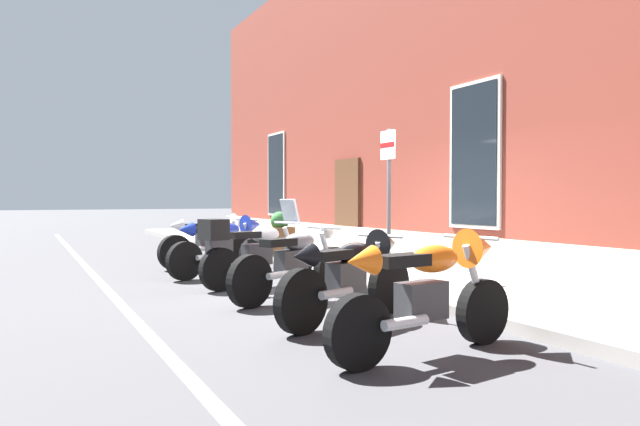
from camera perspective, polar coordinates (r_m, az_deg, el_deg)
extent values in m
plane|color=#38383A|center=(8.78, 2.30, -7.42)|extent=(140.00, 140.00, 0.00)
cube|color=gray|center=(9.48, 9.22, -6.36)|extent=(32.00, 2.61, 0.14)
cube|color=silver|center=(7.74, -19.02, -8.67)|extent=(32.00, 0.12, 0.01)
cube|color=maroon|center=(13.27, 27.48, 11.85)|extent=(26.00, 7.49, 7.58)
cube|color=gray|center=(10.25, 14.94, -4.23)|extent=(26.00, 0.10, 0.70)
cube|color=silver|center=(17.63, -4.33, 3.85)|extent=(1.22, 0.06, 2.52)
cube|color=black|center=(17.61, -4.42, 3.85)|extent=(1.10, 0.03, 2.40)
cube|color=#472B19|center=(13.72, 2.73, 0.58)|extent=(1.10, 0.08, 2.30)
cube|color=silver|center=(10.24, 15.09, 5.57)|extent=(1.22, 0.06, 2.52)
cube|color=black|center=(10.22, 14.96, 5.58)|extent=(1.10, 0.03, 2.40)
cylinder|color=black|center=(11.95, -7.69, -3.47)|extent=(0.27, 0.68, 0.67)
cylinder|color=black|center=(11.20, -14.18, -3.82)|extent=(0.27, 0.68, 0.67)
cylinder|color=silver|center=(11.87, -8.10, -2.23)|extent=(0.14, 0.33, 0.65)
cube|color=#28282B|center=(11.52, -11.05, -2.77)|extent=(0.32, 0.48, 0.32)
ellipsoid|color=silver|center=(11.57, -10.41, -1.28)|extent=(0.37, 0.57, 0.24)
cube|color=black|center=(11.39, -12.06, -1.28)|extent=(0.33, 0.52, 0.10)
cylinder|color=silver|center=(11.81, -8.43, -0.40)|extent=(0.61, 0.18, 0.04)
cylinder|color=silver|center=(11.28, -12.07, -3.52)|extent=(0.19, 0.46, 0.09)
cone|color=silver|center=(11.89, -7.90, -0.86)|extent=(0.43, 0.41, 0.36)
cone|color=silver|center=(11.18, -14.11, -1.24)|extent=(0.29, 0.31, 0.24)
cylinder|color=black|center=(10.59, -6.46, -4.15)|extent=(0.31, 0.65, 0.65)
cylinder|color=black|center=(9.75, -13.27, -4.66)|extent=(0.31, 0.65, 0.65)
cylinder|color=silver|center=(10.50, -6.90, -2.73)|extent=(0.16, 0.33, 0.66)
cube|color=#28282B|center=(10.10, -9.96, -3.40)|extent=(0.34, 0.49, 0.32)
ellipsoid|color=#192D9E|center=(10.17, -9.28, -1.64)|extent=(0.40, 0.57, 0.24)
cube|color=black|center=(9.95, -11.06, -1.65)|extent=(0.35, 0.52, 0.10)
cylinder|color=silver|center=(10.43, -7.25, -0.62)|extent=(0.60, 0.22, 0.04)
cylinder|color=silver|center=(9.85, -10.99, -4.29)|extent=(0.22, 0.46, 0.09)
cone|color=#192D9E|center=(10.52, -6.69, -1.15)|extent=(0.45, 0.43, 0.36)
cone|color=#192D9E|center=(9.72, -13.19, -1.62)|extent=(0.31, 0.32, 0.24)
cylinder|color=black|center=(9.34, -2.43, -4.90)|extent=(0.28, 0.65, 0.64)
cylinder|color=black|center=(8.51, -9.91, -5.54)|extent=(0.28, 0.65, 0.64)
cylinder|color=silver|center=(9.26, -2.91, -3.33)|extent=(0.15, 0.33, 0.65)
cube|color=#28282B|center=(8.86, -6.26, -4.08)|extent=(0.32, 0.48, 0.32)
ellipsoid|color=#B7BABF|center=(8.93, -5.48, -2.14)|extent=(0.38, 0.57, 0.24)
cube|color=black|center=(8.71, -7.49, -2.17)|extent=(0.33, 0.52, 0.10)
cylinder|color=silver|center=(9.18, -3.30, -0.97)|extent=(0.61, 0.19, 0.04)
cylinder|color=silver|center=(8.61, -7.42, -5.12)|extent=(0.20, 0.46, 0.09)
cube|color=#B2BCC6|center=(9.21, -3.01, 0.16)|extent=(0.38, 0.23, 0.40)
cube|color=black|center=(8.41, -10.50, -1.62)|extent=(0.43, 0.40, 0.30)
cylinder|color=black|center=(8.26, 1.18, -5.66)|extent=(0.35, 0.66, 0.66)
cylinder|color=black|center=(7.18, -6.96, -6.74)|extent=(0.35, 0.66, 0.66)
cylinder|color=silver|center=(8.16, 0.72, -4.01)|extent=(0.17, 0.31, 0.62)
cube|color=#28282B|center=(7.64, -2.87, -4.87)|extent=(0.36, 0.49, 0.32)
ellipsoid|color=slate|center=(7.72, -2.08, -2.85)|extent=(0.43, 0.58, 0.24)
cube|color=black|center=(7.46, -4.12, -2.93)|extent=(0.37, 0.53, 0.10)
cylinder|color=silver|center=(8.07, 0.35, -1.46)|extent=(0.59, 0.25, 0.04)
cylinder|color=silver|center=(7.36, -3.86, -6.13)|extent=(0.24, 0.45, 0.09)
sphere|color=silver|center=(8.13, 0.72, -1.93)|extent=(0.18, 0.18, 0.18)
cylinder|color=black|center=(6.88, 6.87, -7.11)|extent=(0.34, 0.66, 0.66)
cylinder|color=black|center=(5.77, -1.86, -8.75)|extent=(0.34, 0.66, 0.66)
cylinder|color=silver|center=(6.77, 6.37, -5.24)|extent=(0.17, 0.30, 0.60)
cube|color=#28282B|center=(6.24, 2.60, -6.31)|extent=(0.36, 0.49, 0.32)
ellipsoid|color=black|center=(6.33, 3.48, -4.01)|extent=(0.42, 0.58, 0.24)
cube|color=black|center=(6.04, 1.19, -4.17)|extent=(0.37, 0.53, 0.10)
cylinder|color=silver|center=(6.67, 5.97, -2.27)|extent=(0.60, 0.24, 0.04)
cylinder|color=silver|center=(5.96, 1.60, -7.94)|extent=(0.24, 0.45, 0.09)
cone|color=black|center=(6.78, 6.63, -3.06)|extent=(0.45, 0.44, 0.36)
cone|color=black|center=(5.72, -1.72, -4.28)|extent=(0.31, 0.33, 0.24)
cylinder|color=black|center=(5.62, 15.83, -9.35)|extent=(0.20, 0.62, 0.60)
cylinder|color=black|center=(4.61, 3.79, -11.71)|extent=(0.20, 0.62, 0.60)
cylinder|color=silver|center=(5.50, 15.18, -6.55)|extent=(0.11, 0.34, 0.70)
cube|color=#28282B|center=(5.02, 10.04, -8.54)|extent=(0.27, 0.46, 0.32)
ellipsoid|color=orange|center=(5.08, 11.26, -4.48)|extent=(0.32, 0.55, 0.24)
cube|color=black|center=(4.81, 8.10, -4.67)|extent=(0.28, 0.50, 0.10)
cylinder|color=silver|center=(5.40, 14.66, -2.34)|extent=(0.62, 0.11, 0.04)
cylinder|color=silver|center=(4.75, 8.45, -10.69)|extent=(0.15, 0.46, 0.09)
cone|color=orange|center=(5.51, 15.54, -3.31)|extent=(0.40, 0.38, 0.36)
cone|color=orange|center=(4.52, 4.00, -4.79)|extent=(0.27, 0.29, 0.24)
cylinder|color=#4C4C51|center=(8.95, 6.84, 0.99)|extent=(0.06, 0.06, 2.29)
cube|color=white|center=(8.97, 6.75, 6.71)|extent=(0.36, 0.03, 0.44)
cube|color=red|center=(8.97, 6.67, 6.72)|extent=(0.36, 0.01, 0.08)
cylinder|color=brown|center=(12.39, -4.00, -2.80)|extent=(0.66, 0.66, 0.60)
cylinder|color=black|center=(12.39, -4.00, -2.80)|extent=(0.69, 0.69, 0.04)
sphere|color=#28602D|center=(12.37, -4.00, -0.77)|extent=(0.40, 0.40, 0.40)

